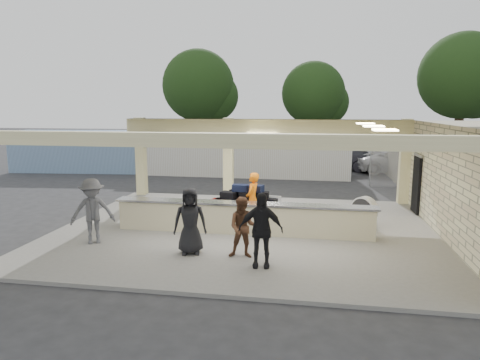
% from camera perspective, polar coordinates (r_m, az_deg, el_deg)
% --- Properties ---
extents(ground, '(120.00, 120.00, 0.00)m').
position_cam_1_polar(ground, '(14.06, 0.71, -6.87)').
color(ground, '#28282A').
rests_on(ground, ground).
extents(pavilion, '(12.01, 10.00, 3.55)m').
position_cam_1_polar(pavilion, '(14.35, 1.97, -0.99)').
color(pavilion, slate).
rests_on(pavilion, ground).
extents(baggage_counter, '(8.20, 0.58, 0.98)m').
position_cam_1_polar(baggage_counter, '(13.42, 0.38, -5.08)').
color(baggage_counter, beige).
rests_on(baggage_counter, pavilion).
extents(luggage_cart, '(2.41, 1.72, 1.29)m').
position_cam_1_polar(luggage_cart, '(14.70, 0.60, -2.88)').
color(luggage_cart, silver).
rests_on(luggage_cart, pavilion).
extents(drum_fan, '(0.88, 0.80, 1.00)m').
position_cam_1_polar(drum_fan, '(14.77, 16.23, -3.91)').
color(drum_fan, silver).
rests_on(drum_fan, pavilion).
extents(baggage_handler, '(0.47, 0.71, 1.79)m').
position_cam_1_polar(baggage_handler, '(14.15, 1.68, -2.60)').
color(baggage_handler, orange).
rests_on(baggage_handler, pavilion).
extents(passenger_a, '(0.81, 0.39, 1.62)m').
position_cam_1_polar(passenger_a, '(11.23, 0.44, -6.34)').
color(passenger_a, brown).
rests_on(passenger_a, pavilion).
extents(passenger_b, '(1.12, 0.48, 1.87)m').
position_cam_1_polar(passenger_b, '(10.58, 2.78, -6.65)').
color(passenger_b, black).
rests_on(passenger_b, pavilion).
extents(passenger_c, '(1.29, 0.96, 1.91)m').
position_cam_1_polar(passenger_c, '(13.05, -19.08, -3.94)').
color(passenger_c, '#4F5055').
rests_on(passenger_c, pavilion).
extents(passenger_d, '(0.94, 0.56, 1.81)m').
position_cam_1_polar(passenger_d, '(11.58, -6.67, -5.43)').
color(passenger_d, black).
rests_on(passenger_d, pavilion).
extents(car_white_a, '(5.15, 2.89, 1.40)m').
position_cam_1_polar(car_white_a, '(27.83, 20.44, 2.30)').
color(car_white_a, silver).
rests_on(car_white_a, ground).
extents(car_dark, '(4.48, 4.26, 1.53)m').
position_cam_1_polar(car_dark, '(28.55, 14.27, 2.91)').
color(car_dark, black).
rests_on(car_dark, ground).
extents(container_white, '(12.38, 2.61, 2.68)m').
position_cam_1_polar(container_white, '(25.30, 0.38, 3.68)').
color(container_white, silver).
rests_on(container_white, ground).
extents(container_blue, '(9.87, 3.26, 2.52)m').
position_cam_1_polar(container_blue, '(28.41, -19.12, 3.65)').
color(container_blue, '#7A9DC3').
rests_on(container_blue, ground).
extents(tree_left, '(6.60, 6.30, 9.00)m').
position_cam_1_polar(tree_left, '(38.75, -5.04, 12.05)').
color(tree_left, '#382619').
rests_on(tree_left, ground).
extents(tree_mid, '(6.00, 5.60, 8.00)m').
position_cam_1_polar(tree_mid, '(39.47, 10.20, 10.99)').
color(tree_mid, '#382619').
rests_on(tree_mid, ground).
extents(tree_right, '(7.20, 7.00, 10.00)m').
position_cam_1_polar(tree_right, '(40.42, 27.92, 11.77)').
color(tree_right, '#382619').
rests_on(tree_right, ground).
extents(adjacent_building, '(6.00, 8.00, 3.20)m').
position_cam_1_polar(adjacent_building, '(24.57, 27.22, 3.03)').
color(adjacent_building, '#C2B99A').
rests_on(adjacent_building, ground).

